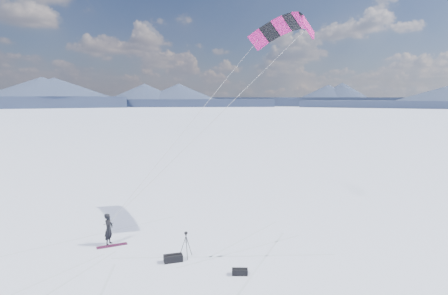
{
  "coord_description": "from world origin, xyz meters",
  "views": [
    {
      "loc": [
        1.51,
        -18.62,
        8.35
      ],
      "look_at": [
        4.48,
        4.59,
        5.18
      ],
      "focal_mm": 30.0,
      "sensor_mm": 36.0,
      "label": 1
    }
  ],
  "objects": [
    {
      "name": "ground",
      "position": [
        0.0,
        0.0,
        0.0
      ],
      "size": [
        1800.0,
        1800.0,
        0.0
      ],
      "primitive_type": "plane",
      "color": "white"
    },
    {
      "name": "gear_bag_a",
      "position": [
        1.23,
        -0.28,
        0.19
      ],
      "size": [
        1.01,
        0.6,
        0.42
      ],
      "rotation": [
        0.0,
        0.0,
        0.17
      ],
      "color": "black",
      "rests_on": "ground"
    },
    {
      "name": "tripod",
      "position": [
        1.91,
        0.16,
        0.9
      ],
      "size": [
        0.7,
        0.66,
        1.39
      ],
      "rotation": [
        0.0,
        0.0,
        0.67
      ],
      "color": "black",
      "rests_on": "ground"
    },
    {
      "name": "power_kite",
      "position": [
        8.89,
        6.54,
        12.89
      ],
      "size": [
        12.84,
        7.07,
        12.68
      ],
      "color": "#BE136C",
      "rests_on": "ground"
    },
    {
      "name": "snowboard",
      "position": [
        -2.21,
        2.18,
        0.02
      ],
      "size": [
        1.68,
        0.81,
        0.04
      ],
      "primitive_type": "cube",
      "rotation": [
        0.0,
        0.0,
        0.31
      ],
      "color": "maroon",
      "rests_on": "ground"
    },
    {
      "name": "snowkiter",
      "position": [
        -2.41,
        2.48,
        0.0
      ],
      "size": [
        0.58,
        0.74,
        1.81
      ],
      "primitive_type": "imported",
      "rotation": [
        0.0,
        0.0,
        1.33
      ],
      "color": "black",
      "rests_on": "ground"
    },
    {
      "name": "horizon_hills",
      "position": [
        -0.0,
        0.0,
        4.92
      ],
      "size": [
        704.0,
        704.0,
        10.97
      ],
      "color": "#1C283A",
      "rests_on": "ground"
    },
    {
      "name": "gear_bag_b",
      "position": [
        4.38,
        -2.11,
        0.15
      ],
      "size": [
        0.79,
        0.47,
        0.34
      ],
      "rotation": [
        0.0,
        0.0,
        -0.16
      ],
      "color": "black",
      "rests_on": "ground"
    },
    {
      "name": "snow_tracks",
      "position": [
        -0.41,
        -0.64,
        0.0
      ],
      "size": [
        17.62,
        14.39,
        0.01
      ],
      "color": "silver",
      "rests_on": "ground"
    }
  ]
}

